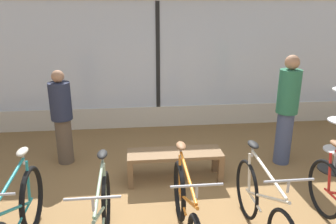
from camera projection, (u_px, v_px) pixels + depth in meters
shop_back_wall at (158, 51)px, 6.66m from camera, size 12.00×0.08×3.20m
bicycle_center at (186, 214)px, 3.47m from camera, size 0.46×1.80×1.04m
bicycle_right at (262, 210)px, 3.52m from camera, size 0.46×1.75×1.04m
display_bench at (175, 157)px, 4.85m from camera, size 1.40×0.44×0.45m
customer_near_rack at (62, 116)px, 5.26m from camera, size 0.36×0.36×1.56m
customer_by_window at (287, 108)px, 5.21m from camera, size 0.46×0.46×1.80m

